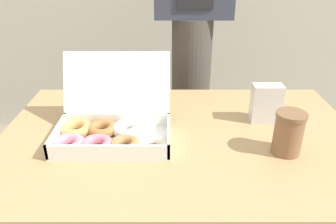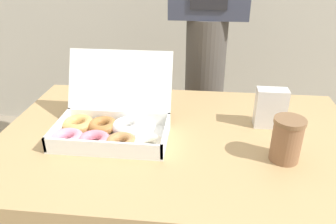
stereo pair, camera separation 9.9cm
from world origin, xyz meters
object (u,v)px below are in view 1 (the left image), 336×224
coffee_cup (288,133)px  person_customer (193,0)px  napkin_holder (265,103)px  donut_box (108,130)px

coffee_cup → person_customer: size_ratio=0.07×
coffee_cup → napkin_holder: bearing=93.3°
donut_box → napkin_holder: 0.51m
coffee_cup → napkin_holder: (-0.01, 0.19, 0.00)m
coffee_cup → napkin_holder: 0.19m
napkin_holder → person_customer: bearing=110.6°
coffee_cup → donut_box: bearing=172.6°
napkin_holder → person_customer: person_customer is taller
donut_box → napkin_holder: (0.50, 0.12, 0.03)m
donut_box → person_customer: bearing=66.8°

